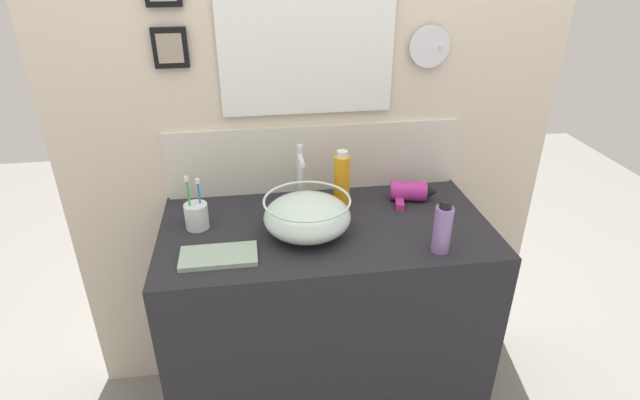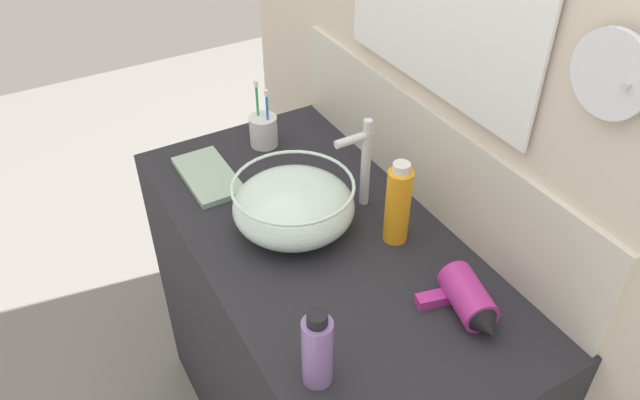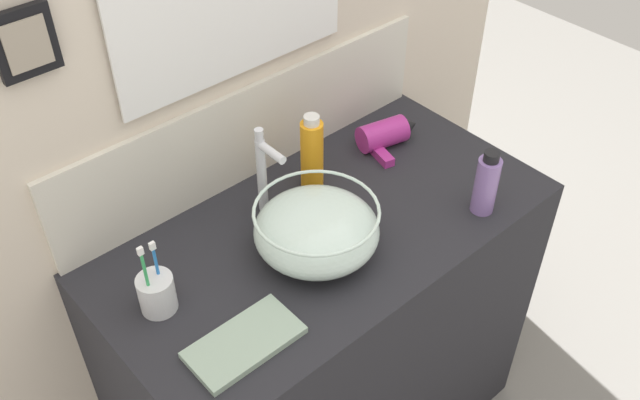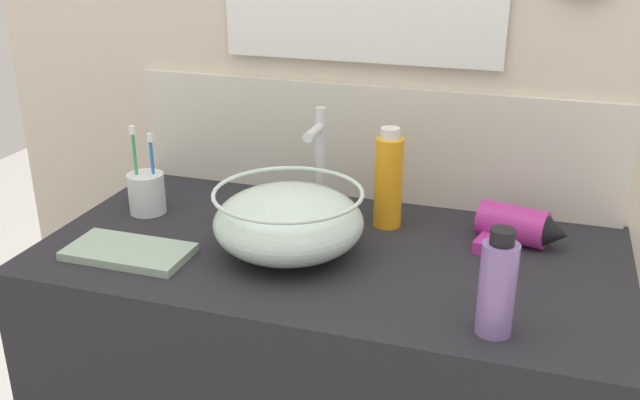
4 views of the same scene
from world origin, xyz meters
name	(u,v)px [view 3 (image 3 of 4)]	position (x,y,z in m)	size (l,w,h in m)	color
vanity_counter	(326,343)	(0.00, 0.00, 0.45)	(1.13, 0.58, 0.90)	#232328
back_panel	(236,53)	(0.00, 0.32, 1.24)	(1.89, 0.09, 2.47)	beige
glass_bowl_sink	(317,230)	(-0.07, -0.04, 0.97)	(0.29, 0.29, 0.13)	silver
faucet	(263,168)	(-0.07, 0.15, 1.03)	(0.02, 0.10, 0.24)	silver
hair_drier	(387,134)	(0.35, 0.14, 0.94)	(0.19, 0.14, 0.08)	#B22D8C
toothbrush_cup	(157,293)	(-0.43, 0.05, 0.95)	(0.08, 0.08, 0.20)	silver
shampoo_bottle	(486,184)	(0.33, -0.21, 0.98)	(0.06, 0.06, 0.18)	#8C6BB2
soap_dispenser	(312,153)	(0.08, 0.14, 1.00)	(0.06, 0.06, 0.21)	orange
hand_towel	(244,342)	(-0.36, -0.15, 0.91)	(0.24, 0.12, 0.02)	#99B29E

